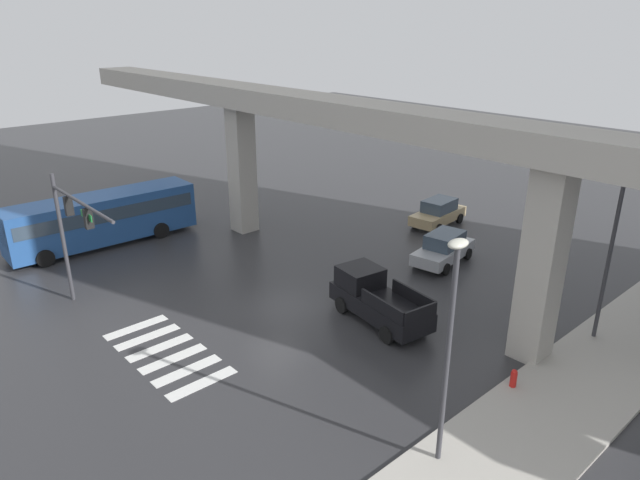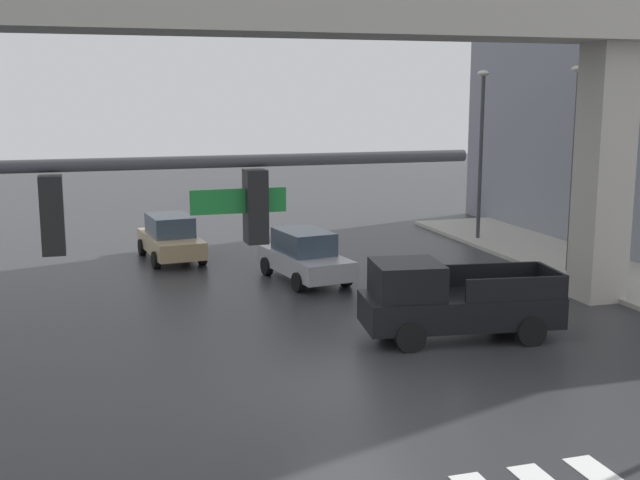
{
  "view_description": "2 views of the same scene",
  "coord_description": "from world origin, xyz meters",
  "px_view_note": "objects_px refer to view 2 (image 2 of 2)",
  "views": [
    {
      "loc": [
        18.75,
        -14.05,
        12.52
      ],
      "look_at": [
        0.39,
        2.42,
        2.93
      ],
      "focal_mm": 31.87,
      "sensor_mm": 36.0,
      "label": 1
    },
    {
      "loc": [
        -5.4,
        -15.43,
        6.37
      ],
      "look_at": [
        -0.03,
        2.25,
        2.93
      ],
      "focal_mm": 44.82,
      "sensor_mm": 36.0,
      "label": 2
    }
  ],
  "objects_px": {
    "sedan_silver": "(305,256)",
    "street_lamp_mid_block": "(575,145)",
    "traffic_signal_mast": "(68,278)",
    "pickup_truck": "(449,302)",
    "street_lamp_far_north": "(481,135)",
    "sedan_tan": "(171,238)"
  },
  "relations": [
    {
      "from": "sedan_silver",
      "to": "street_lamp_mid_block",
      "type": "height_order",
      "value": "street_lamp_mid_block"
    },
    {
      "from": "sedan_silver",
      "to": "traffic_signal_mast",
      "type": "xyz_separation_m",
      "value": [
        -7.41,
        -16.82,
        3.53
      ]
    },
    {
      "from": "pickup_truck",
      "to": "street_lamp_far_north",
      "type": "height_order",
      "value": "street_lamp_far_north"
    },
    {
      "from": "sedan_tan",
      "to": "sedan_silver",
      "type": "distance_m",
      "value": 6.23
    },
    {
      "from": "sedan_tan",
      "to": "sedan_silver",
      "type": "height_order",
      "value": "same"
    },
    {
      "from": "pickup_truck",
      "to": "sedan_silver",
      "type": "relative_size",
      "value": 1.17
    },
    {
      "from": "street_lamp_mid_block",
      "to": "sedan_silver",
      "type": "bearing_deg",
      "value": 168.47
    },
    {
      "from": "sedan_silver",
      "to": "street_lamp_far_north",
      "type": "bearing_deg",
      "value": 27.8
    },
    {
      "from": "sedan_tan",
      "to": "traffic_signal_mast",
      "type": "distance_m",
      "value": 22.16
    },
    {
      "from": "pickup_truck",
      "to": "street_lamp_mid_block",
      "type": "relative_size",
      "value": 0.73
    },
    {
      "from": "sedan_tan",
      "to": "street_lamp_mid_block",
      "type": "bearing_deg",
      "value": -26.87
    },
    {
      "from": "traffic_signal_mast",
      "to": "street_lamp_far_north",
      "type": "height_order",
      "value": "street_lamp_far_north"
    },
    {
      "from": "traffic_signal_mast",
      "to": "sedan_tan",
      "type": "bearing_deg",
      "value": 80.98
    },
    {
      "from": "pickup_truck",
      "to": "sedan_silver",
      "type": "xyz_separation_m",
      "value": [
        -1.81,
        7.4,
        -0.14
      ]
    },
    {
      "from": "pickup_truck",
      "to": "street_lamp_far_north",
      "type": "relative_size",
      "value": 0.73
    },
    {
      "from": "street_lamp_mid_block",
      "to": "street_lamp_far_north",
      "type": "xyz_separation_m",
      "value": [
        0.0,
        6.69,
        0.0
      ]
    },
    {
      "from": "pickup_truck",
      "to": "street_lamp_far_north",
      "type": "xyz_separation_m",
      "value": [
        7.33,
        12.22,
        3.57
      ]
    },
    {
      "from": "traffic_signal_mast",
      "to": "sedan_silver",
      "type": "bearing_deg",
      "value": 66.22
    },
    {
      "from": "traffic_signal_mast",
      "to": "street_lamp_mid_block",
      "type": "height_order",
      "value": "street_lamp_mid_block"
    },
    {
      "from": "pickup_truck",
      "to": "street_lamp_mid_block",
      "type": "xyz_separation_m",
      "value": [
        7.33,
        5.54,
        3.57
      ]
    },
    {
      "from": "pickup_truck",
      "to": "sedan_silver",
      "type": "height_order",
      "value": "pickup_truck"
    },
    {
      "from": "pickup_truck",
      "to": "street_lamp_mid_block",
      "type": "distance_m",
      "value": 9.86
    }
  ]
}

